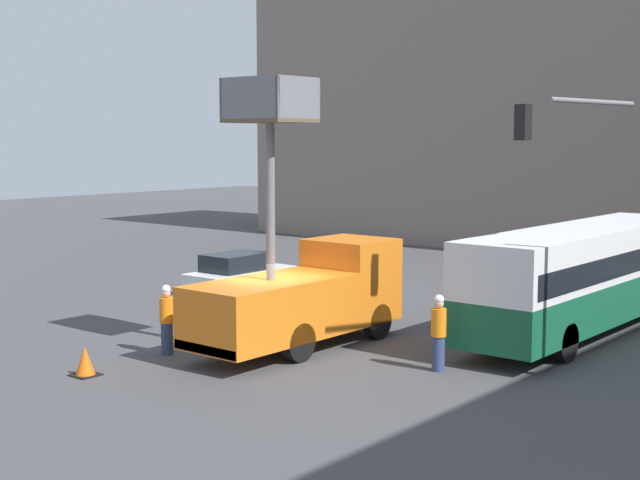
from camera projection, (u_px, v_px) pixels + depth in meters
ground_plane at (269, 351)px, 24.29m from camera, size 120.00×120.00×0.00m
utility_truck at (303, 292)px, 24.60m from camera, size 2.25×6.93×7.33m
city_bus at (584, 271)px, 26.41m from camera, size 2.51×11.75×3.17m
traffic_light_pole at (615, 187)px, 20.60m from camera, size 4.06×3.80×6.93m
road_worker_near_truck at (167, 319)px, 23.85m from camera, size 0.38×0.38×1.90m
road_worker_directing at (439, 332)px, 22.14m from camera, size 0.38×0.38×1.94m
traffic_cone_near_truck at (85, 362)px, 21.78m from camera, size 0.62×0.62×0.71m
parked_car_curbside at (239, 272)px, 33.84m from camera, size 1.85×4.40×1.45m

